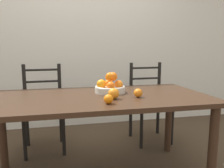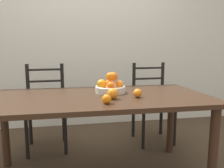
{
  "view_description": "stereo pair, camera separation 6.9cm",
  "coord_description": "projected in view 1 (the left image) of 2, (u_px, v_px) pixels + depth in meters",
  "views": [
    {
      "loc": [
        -0.26,
        -1.72,
        1.1
      ],
      "look_at": [
        0.13,
        0.04,
        0.82
      ],
      "focal_mm": 35.0,
      "sensor_mm": 36.0,
      "label": 1
    },
    {
      "loc": [
        -0.19,
        -1.73,
        1.1
      ],
      "look_at": [
        0.13,
        0.04,
        0.82
      ],
      "focal_mm": 35.0,
      "sensor_mm": 36.0,
      "label": 2
    }
  ],
  "objects": [
    {
      "name": "dining_table",
      "position": [
        97.0,
        106.0,
        1.78
      ],
      "size": [
        1.81,
        0.88,
        0.73
      ],
      "color": "#382316",
      "rests_on": "ground_plane"
    },
    {
      "name": "orange_loose_0",
      "position": [
        138.0,
        93.0,
        1.72
      ],
      "size": [
        0.07,
        0.07,
        0.07
      ],
      "color": "orange",
      "rests_on": "dining_table"
    },
    {
      "name": "orange_loose_2",
      "position": [
        114.0,
        93.0,
        1.66
      ],
      "size": [
        0.08,
        0.08,
        0.08
      ],
      "color": "orange",
      "rests_on": "dining_table"
    },
    {
      "name": "chair_left",
      "position": [
        43.0,
        108.0,
        2.38
      ],
      "size": [
        0.45,
        0.43,
        0.94
      ],
      "rotation": [
        0.0,
        0.0,
        0.08
      ],
      "color": "black",
      "rests_on": "ground_plane"
    },
    {
      "name": "wall_back",
      "position": [
        81.0,
        35.0,
        3.07
      ],
      "size": [
        8.0,
        0.06,
        2.6
      ],
      "color": "silver",
      "rests_on": "ground_plane"
    },
    {
      "name": "chair_right",
      "position": [
        149.0,
        102.0,
        2.65
      ],
      "size": [
        0.44,
        0.42,
        0.94
      ],
      "rotation": [
        0.0,
        0.0,
        0.04
      ],
      "color": "black",
      "rests_on": "ground_plane"
    },
    {
      "name": "orange_loose_1",
      "position": [
        108.0,
        99.0,
        1.51
      ],
      "size": [
        0.07,
        0.07,
        0.07
      ],
      "color": "orange",
      "rests_on": "dining_table"
    },
    {
      "name": "fruit_bowl",
      "position": [
        110.0,
        86.0,
        1.9
      ],
      "size": [
        0.26,
        0.26,
        0.18
      ],
      "color": "beige",
      "rests_on": "dining_table"
    }
  ]
}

